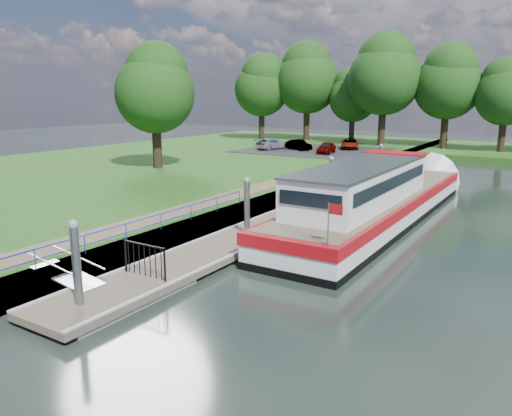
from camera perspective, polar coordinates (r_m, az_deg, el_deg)
The scene contains 17 objects.
ground at distance 16.23m, azimuth -17.99°, elevation -11.08°, with size 160.00×160.00×0.00m, color black.
riverbank at distance 38.82m, azimuth -18.32°, elevation 3.19°, with size 32.00×90.00×0.78m, color #1F4C15.
bank_edge at distance 28.79m, azimuth 1.79°, elevation 0.70°, with size 1.10×90.00×0.78m, color #473D2D.
footpath at distance 24.27m, azimuth -10.42°, elevation -0.79°, with size 1.60×40.00×0.05m, color brown.
carpark at distance 52.76m, azimuth 6.55°, elevation 6.56°, with size 14.00×12.00×0.06m, color black.
blue_fence at distance 19.62m, azimuth -16.76°, elevation -2.80°, with size 0.04×18.04×0.72m.
pontoon at distance 25.93m, azimuth 4.42°, elevation -1.15°, with size 2.50×30.00×0.56m.
mooring_piles at distance 25.69m, azimuth 4.46°, elevation 1.22°, with size 0.30×27.30×3.55m.
gangway at distance 17.66m, azimuth -20.79°, elevation -7.15°, with size 2.58×1.00×0.92m.
gate_panel at distance 17.20m, azimuth -12.64°, elevation -5.30°, with size 1.85×0.05×1.15m.
barge at distance 26.90m, azimuth 14.05°, elevation 0.99°, with size 4.36×21.15×4.78m.
horizon_trees at distance 59.52m, azimuth 19.80°, elevation 13.49°, with size 54.38×10.03×12.87m.
bank_tree_a at distance 40.37m, azimuth -11.43°, elevation 13.38°, with size 6.12×6.12×9.72m.
car_a at distance 49.91m, azimuth 8.05°, elevation 6.86°, with size 1.33×3.30×1.12m, color #999999.
car_b at distance 52.67m, azimuth 4.90°, elevation 7.20°, with size 1.13×3.25×1.07m, color #999999.
car_c at distance 53.36m, azimuth 1.83°, elevation 7.35°, with size 1.58×3.88×1.13m, color #999999.
car_d at distance 54.60m, azimuth 10.67°, elevation 7.23°, with size 1.78×3.86×1.07m, color #999999.
Camera 1 is at (11.66, -9.32, 6.37)m, focal length 35.00 mm.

